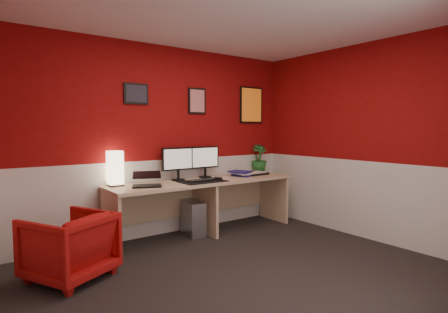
% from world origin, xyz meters
% --- Properties ---
extents(ground, '(4.00, 3.50, 0.01)m').
position_xyz_m(ground, '(0.00, 0.00, 0.00)').
color(ground, black).
rests_on(ground, ground).
extents(ceiling, '(4.00, 3.50, 0.01)m').
position_xyz_m(ceiling, '(0.00, 0.00, 2.50)').
color(ceiling, white).
rests_on(ceiling, ground).
extents(wall_back, '(4.00, 0.01, 2.50)m').
position_xyz_m(wall_back, '(0.00, 1.75, 1.25)').
color(wall_back, maroon).
rests_on(wall_back, ground).
extents(wall_right, '(0.01, 3.50, 2.50)m').
position_xyz_m(wall_right, '(2.00, 0.00, 1.25)').
color(wall_right, maroon).
rests_on(wall_right, ground).
extents(wainscot_back, '(4.00, 0.01, 1.00)m').
position_xyz_m(wainscot_back, '(0.00, 1.75, 0.50)').
color(wainscot_back, silver).
rests_on(wainscot_back, ground).
extents(wainscot_front, '(4.00, 0.01, 1.00)m').
position_xyz_m(wainscot_front, '(0.00, -1.75, 0.50)').
color(wainscot_front, silver).
rests_on(wainscot_front, ground).
extents(wainscot_left, '(0.01, 3.50, 1.00)m').
position_xyz_m(wainscot_left, '(-2.00, 0.00, 0.50)').
color(wainscot_left, silver).
rests_on(wainscot_left, ground).
extents(wainscot_right, '(0.01, 3.50, 1.00)m').
position_xyz_m(wainscot_right, '(2.00, 0.00, 0.50)').
color(wainscot_right, silver).
rests_on(wainscot_right, ground).
extents(desk, '(2.60, 0.65, 0.73)m').
position_xyz_m(desk, '(0.43, 1.41, 0.36)').
color(desk, tan).
rests_on(desk, ground).
extents(shoji_lamp, '(0.16, 0.16, 0.40)m').
position_xyz_m(shoji_lamp, '(-0.70, 1.63, 0.93)').
color(shoji_lamp, '#FFE5B2').
rests_on(shoji_lamp, desk).
extents(laptop, '(0.40, 0.34, 0.22)m').
position_xyz_m(laptop, '(-0.42, 1.35, 0.84)').
color(laptop, black).
rests_on(laptop, desk).
extents(monitor_left, '(0.45, 0.06, 0.58)m').
position_xyz_m(monitor_left, '(0.13, 1.59, 1.02)').
color(monitor_left, black).
rests_on(monitor_left, desk).
extents(monitor_right, '(0.45, 0.06, 0.58)m').
position_xyz_m(monitor_right, '(0.57, 1.61, 1.02)').
color(monitor_right, black).
rests_on(monitor_right, desk).
extents(desk_mat, '(0.60, 0.38, 0.01)m').
position_xyz_m(desk_mat, '(0.33, 1.30, 0.73)').
color(desk_mat, black).
rests_on(desk_mat, desk).
extents(keyboard, '(0.43, 0.17, 0.02)m').
position_xyz_m(keyboard, '(0.34, 1.33, 0.74)').
color(keyboard, black).
rests_on(keyboard, desk_mat).
extents(mouse, '(0.08, 0.11, 0.03)m').
position_xyz_m(mouse, '(0.57, 1.30, 0.75)').
color(mouse, black).
rests_on(mouse, desk_mat).
extents(book_bottom, '(0.26, 0.31, 0.03)m').
position_xyz_m(book_bottom, '(0.99, 1.39, 0.74)').
color(book_bottom, navy).
rests_on(book_bottom, desk).
extents(book_middle, '(0.21, 0.28, 0.02)m').
position_xyz_m(book_middle, '(0.97, 1.41, 0.77)').
color(book_middle, silver).
rests_on(book_middle, book_bottom).
extents(book_top, '(0.29, 0.35, 0.03)m').
position_xyz_m(book_top, '(0.94, 1.39, 0.79)').
color(book_top, navy).
rests_on(book_top, book_middle).
extents(zen_tray, '(0.37, 0.27, 0.03)m').
position_xyz_m(zen_tray, '(1.34, 1.43, 0.74)').
color(zen_tray, black).
rests_on(zen_tray, desk).
extents(potted_plant, '(0.29, 0.29, 0.44)m').
position_xyz_m(potted_plant, '(1.60, 1.63, 0.95)').
color(potted_plant, '#19591E').
rests_on(potted_plant, desk).
extents(pc_tower, '(0.27, 0.48, 0.45)m').
position_xyz_m(pc_tower, '(0.28, 1.48, 0.23)').
color(pc_tower, '#99999E').
rests_on(pc_tower, ground).
extents(armchair, '(0.91, 0.92, 0.63)m').
position_xyz_m(armchair, '(-1.40, 0.94, 0.31)').
color(armchair, '#B80F0D').
rests_on(armchair, ground).
extents(art_left, '(0.32, 0.02, 0.26)m').
position_xyz_m(art_left, '(-0.38, 1.74, 1.85)').
color(art_left, black).
rests_on(art_left, wall_back).
extents(art_center, '(0.28, 0.02, 0.36)m').
position_xyz_m(art_center, '(0.52, 1.74, 1.80)').
color(art_center, red).
rests_on(art_center, wall_back).
extents(art_right, '(0.44, 0.02, 0.56)m').
position_xyz_m(art_right, '(1.52, 1.74, 1.78)').
color(art_right, orange).
rests_on(art_right, wall_back).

